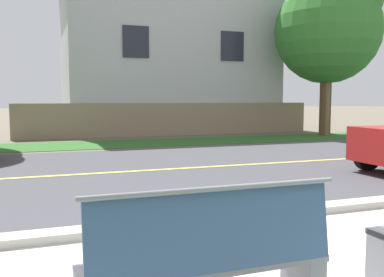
# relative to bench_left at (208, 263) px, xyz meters

# --- Properties ---
(ground_plane) EXTENTS (140.00, 140.00, 0.00)m
(ground_plane) POSITION_rel_bench_left_xyz_m (1.23, 7.85, -0.45)
(ground_plane) COLOR #665B4C
(curb_edge) EXTENTS (44.00, 0.30, 0.11)m
(curb_edge) POSITION_rel_bench_left_xyz_m (1.23, 2.20, -0.40)
(curb_edge) COLOR #ADA89E
(curb_edge) RESTS_ON ground_plane
(street_asphalt) EXTENTS (52.00, 8.00, 0.01)m
(street_asphalt) POSITION_rel_bench_left_xyz_m (1.23, 6.35, -0.45)
(street_asphalt) COLOR #424247
(street_asphalt) RESTS_ON ground_plane
(road_centre_line) EXTENTS (48.00, 0.14, 0.01)m
(road_centre_line) POSITION_rel_bench_left_xyz_m (1.23, 6.35, -0.44)
(road_centre_line) COLOR #E0CC4C
(road_centre_line) RESTS_ON ground_plane
(far_verge_grass) EXTENTS (48.00, 2.80, 0.02)m
(far_verge_grass) POSITION_rel_bench_left_xyz_m (1.23, 12.10, -0.44)
(far_verge_grass) COLOR #2D6026
(far_verge_grass) RESTS_ON ground_plane
(bench_left) EXTENTS (1.74, 0.48, 1.01)m
(bench_left) POSITION_rel_bench_left_xyz_m (0.00, 0.00, 0.00)
(bench_left) COLOR slate
(bench_left) RESTS_ON ground_plane
(shade_tree_left) EXTENTS (4.46, 4.46, 7.36)m
(shade_tree_left) POSITION_rel_bench_left_xyz_m (10.77, 12.66, 4.33)
(shade_tree_left) COLOR brown
(shade_tree_left) RESTS_ON ground_plane
(garden_wall) EXTENTS (13.00, 0.36, 1.40)m
(garden_wall) POSITION_rel_bench_left_xyz_m (4.41, 14.90, 0.25)
(garden_wall) COLOR gray
(garden_wall) RESTS_ON ground_plane
(house_across_street) EXTENTS (10.50, 6.91, 7.72)m
(house_across_street) POSITION_rel_bench_left_xyz_m (4.99, 18.09, 3.45)
(house_across_street) COLOR #B7BCC1
(house_across_street) RESTS_ON ground_plane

